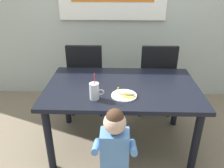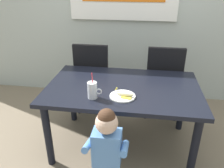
{
  "view_description": "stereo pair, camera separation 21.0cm",
  "coord_description": "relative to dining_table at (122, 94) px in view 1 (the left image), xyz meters",
  "views": [
    {
      "loc": [
        -0.03,
        -1.98,
        1.7
      ],
      "look_at": [
        -0.1,
        -0.09,
        0.78
      ],
      "focal_mm": 36.2,
      "sensor_mm": 36.0,
      "label": 1
    },
    {
      "loc": [
        0.18,
        -1.96,
        1.7
      ],
      "look_at": [
        -0.1,
        -0.09,
        0.78
      ],
      "focal_mm": 36.2,
      "sensor_mm": 36.0,
      "label": 2
    }
  ],
  "objects": [
    {
      "name": "snack_plate",
      "position": [
        0.02,
        -0.21,
        0.1
      ],
      "size": [
        0.23,
        0.23,
        0.01
      ],
      "primitive_type": "cylinder",
      "color": "white",
      "rests_on": "dining_table"
    },
    {
      "name": "dining_chair_right",
      "position": [
        0.44,
        0.65,
        -0.08
      ],
      "size": [
        0.44,
        0.44,
        0.96
      ],
      "rotation": [
        0.0,
        0.0,
        3.14
      ],
      "color": "black",
      "rests_on": "ground"
    },
    {
      "name": "ground_plane",
      "position": [
        0.0,
        0.0,
        -0.63
      ],
      "size": [
        24.0,
        24.0,
        0.0
      ],
      "primitive_type": "plane",
      "color": "#7A6B56"
    },
    {
      "name": "dining_chair_left",
      "position": [
        -0.44,
        0.64,
        -0.08
      ],
      "size": [
        0.44,
        0.44,
        0.96
      ],
      "rotation": [
        0.0,
        0.0,
        3.14
      ],
      "color": "black",
      "rests_on": "ground"
    },
    {
      "name": "dining_table",
      "position": [
        0.0,
        0.0,
        0.0
      ],
      "size": [
        1.48,
        0.92,
        0.72
      ],
      "color": "black",
      "rests_on": "ground"
    },
    {
      "name": "toddler_standing",
      "position": [
        -0.06,
        -0.63,
        -0.1
      ],
      "size": [
        0.33,
        0.24,
        0.84
      ],
      "color": "#3F4760",
      "rests_on": "ground"
    },
    {
      "name": "peeled_banana",
      "position": [
        0.03,
        -0.22,
        0.12
      ],
      "size": [
        0.18,
        0.13,
        0.07
      ],
      "rotation": [
        0.0,
        0.0,
        -0.23
      ],
      "color": "#F4EAC6",
      "rests_on": "snack_plate"
    },
    {
      "name": "milk_cup",
      "position": [
        -0.24,
        -0.27,
        0.16
      ],
      "size": [
        0.13,
        0.08,
        0.25
      ],
      "color": "silver",
      "rests_on": "dining_table"
    }
  ]
}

